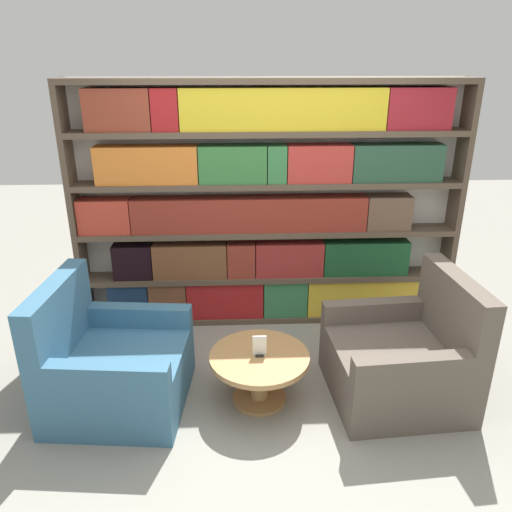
# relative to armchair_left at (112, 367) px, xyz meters

# --- Properties ---
(ground_plane) EXTENTS (14.00, 14.00, 0.00)m
(ground_plane) POSITION_rel_armchair_left_xyz_m (1.20, -0.25, -0.30)
(ground_plane) COLOR gray
(bookshelf) EXTENTS (3.46, 0.30, 2.21)m
(bookshelf) POSITION_rel_armchair_left_xyz_m (1.18, 1.24, 0.79)
(bookshelf) COLOR silver
(bookshelf) RESTS_ON ground_plane
(armchair_left) EXTENTS (1.01, 0.99, 0.95)m
(armchair_left) POSITION_rel_armchair_left_xyz_m (0.00, 0.00, 0.00)
(armchair_left) COLOR #386684
(armchair_left) RESTS_ON ground_plane
(armchair_right) EXTENTS (0.99, 0.97, 0.95)m
(armchair_right) POSITION_rel_armchair_left_xyz_m (2.12, -0.00, 0.00)
(armchair_right) COLOR brown
(armchair_right) RESTS_ON ground_plane
(coffee_table) EXTENTS (0.72, 0.72, 0.39)m
(coffee_table) POSITION_rel_armchair_left_xyz_m (1.06, -0.03, -0.02)
(coffee_table) COLOR #AD7F4C
(coffee_table) RESTS_ON ground_plane
(table_sign) EXTENTS (0.10, 0.06, 0.16)m
(table_sign) POSITION_rel_armchair_left_xyz_m (1.06, -0.03, 0.15)
(table_sign) COLOR black
(table_sign) RESTS_ON coffee_table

